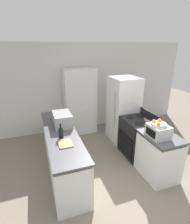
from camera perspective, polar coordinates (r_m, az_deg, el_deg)
name	(u,v)px	position (r m, az deg, el deg)	size (l,w,h in m)	color
ground_plane	(130,206)	(3.36, 11.41, -27.88)	(14.00, 14.00, 0.00)	slate
wall_back	(79,88)	(5.36, -5.30, 7.77)	(7.00, 0.06, 2.60)	silver
counter_left	(62,151)	(3.79, -10.70, -12.55)	(0.60, 2.43, 0.91)	silver
counter_right	(158,157)	(3.79, 19.92, -13.52)	(0.60, 0.79, 0.91)	silver
pantry_cabinet	(80,102)	(5.16, -4.88, 3.39)	(0.90, 0.52, 1.93)	silver
stove	(137,137)	(4.32, 13.64, -7.93)	(0.66, 0.75, 1.07)	black
refrigerator	(123,110)	(4.78, 9.14, 0.71)	(0.70, 0.75, 1.76)	white
microwave	(62,119)	(3.75, -10.62, -2.34)	(0.37, 0.53, 0.27)	#939399
wine_bottle	(61,133)	(3.27, -11.06, -6.64)	(0.09, 0.09, 0.28)	black
toaster_oven	(158,131)	(3.43, 19.95, -5.94)	(0.34, 0.38, 0.24)	#B2B2B7
fruit_bowl	(158,124)	(3.36, 19.99, -3.63)	(0.27, 0.27, 0.10)	silver
cutting_board	(65,144)	(3.10, -9.69, -10.13)	(0.23, 0.29, 0.02)	tan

